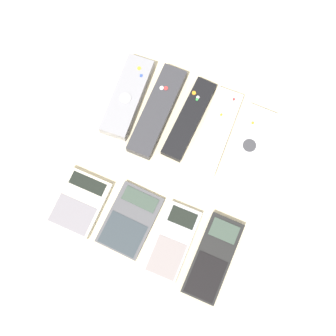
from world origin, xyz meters
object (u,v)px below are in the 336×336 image
calculator_3 (213,258)px  remote_0 (127,97)px  remote_2 (187,118)px  calculator_0 (80,203)px  remote_4 (250,143)px  calculator_1 (130,220)px  remote_1 (157,111)px  remote_3 (216,132)px  calculator_2 (173,241)px

calculator_3 → remote_0: bearing=140.7°
remote_2 → calculator_0: bearing=-114.8°
remote_4 → calculator_1: size_ratio=1.14×
remote_4 → calculator_0: 0.35m
calculator_0 → calculator_1: 0.10m
remote_1 → remote_4: size_ratio=1.29×
calculator_0 → remote_4: bearing=43.4°
remote_4 → remote_3: bearing=-174.5°
remote_4 → calculator_3: size_ratio=0.95×
calculator_0 → calculator_1: calculator_0 is taller
remote_1 → remote_2: 0.06m
remote_3 → calculator_1: (-0.09, -0.22, -0.01)m
remote_4 → calculator_3: bearing=-86.1°
remote_4 → remote_2: bearing=-179.8°
remote_0 → remote_2: size_ratio=0.98×
remote_0 → calculator_2: 0.30m
remote_1 → remote_3: (0.12, 0.00, -0.00)m
calculator_1 → calculator_3: bearing=0.9°
remote_4 → calculator_0: remote_4 is taller
remote_2 → calculator_0: same height
remote_0 → calculator_1: remote_0 is taller
remote_0 → calculator_2: bearing=-53.3°
remote_3 → calculator_0: remote_3 is taller
remote_4 → calculator_1: bearing=-123.7°
remote_0 → remote_1: (0.07, -0.00, -0.00)m
remote_1 → remote_4: (0.20, 0.01, -0.00)m
remote_1 → remote_3: same height
remote_3 → calculator_2: bearing=-90.5°
remote_1 → calculator_1: size_ratio=1.47×
calculator_1 → calculator_2: bearing=-0.9°
remote_1 → calculator_3: remote_1 is taller
remote_1 → calculator_1: (0.04, -0.22, -0.01)m
remote_3 → calculator_1: size_ratio=1.36×
remote_1 → calculator_1: bearing=-80.1°
remote_2 → remote_1: bearing=-167.2°
remote_0 → remote_4: (0.26, 0.00, -0.00)m
remote_3 → calculator_3: 0.25m
remote_2 → calculator_0: size_ratio=1.54×
calculator_0 → calculator_3: 0.27m
remote_4 → calculator_2: 0.25m
remote_3 → calculator_3: remote_3 is taller
remote_0 → remote_2: remote_0 is taller
calculator_0 → calculator_2: bearing=1.4°
remote_2 → calculator_2: size_ratio=1.26×
remote_3 → remote_4: (0.07, 0.01, -0.00)m
remote_3 → calculator_2: 0.23m
remote_1 → calculator_3: 0.31m
remote_3 → remote_1: bearing=-179.9°
remote_0 → calculator_2: size_ratio=1.24×
remote_4 → calculator_1: (-0.16, -0.23, -0.00)m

